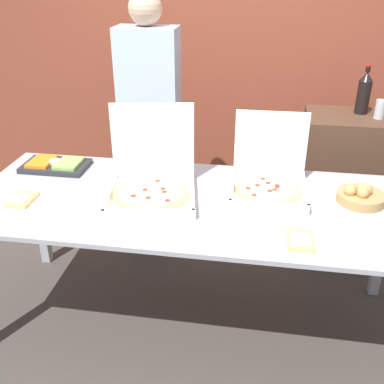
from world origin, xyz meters
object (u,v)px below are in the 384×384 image
at_px(paper_plate_front_center, 300,241).
at_px(person_guest_plaid, 150,125).
at_px(pizza_box_near_right, 269,179).
at_px(soda_can_silver, 380,109).
at_px(soda_bottle, 364,92).
at_px(pizza_box_far_left, 152,180).
at_px(bread_basket, 361,196).
at_px(paper_plate_front_right, 22,200).
at_px(veggie_tray, 56,165).

xyz_separation_m(paper_plate_front_center, person_guest_plaid, (-0.97, 1.14, 0.11)).
bearing_deg(pizza_box_near_right, soda_can_silver, 46.10).
bearing_deg(soda_bottle, pizza_box_far_left, -141.09).
distance_m(bread_basket, soda_bottle, 0.97).
relative_size(pizza_box_near_right, bread_basket, 1.73).
bearing_deg(soda_bottle, soda_can_silver, -45.91).
relative_size(paper_plate_front_center, person_guest_plaid, 0.13).
bearing_deg(soda_bottle, paper_plate_front_right, -147.63).
distance_m(pizza_box_far_left, soda_bottle, 1.60).
xyz_separation_m(pizza_box_far_left, soda_bottle, (1.22, 0.99, 0.27)).
relative_size(paper_plate_front_right, soda_bottle, 0.73).
xyz_separation_m(pizza_box_far_left, paper_plate_front_right, (-0.66, -0.20, -0.07)).
bearing_deg(veggie_tray, paper_plate_front_right, -88.65).
distance_m(pizza_box_far_left, veggie_tray, 0.71).
xyz_separation_m(paper_plate_front_right, veggie_tray, (-0.01, 0.44, 0.01)).
distance_m(paper_plate_front_center, bread_basket, 0.56).
bearing_deg(person_guest_plaid, soda_bottle, -171.07).
xyz_separation_m(pizza_box_near_right, bread_basket, (0.48, -0.06, -0.04)).
bearing_deg(paper_plate_front_center, pizza_box_near_right, 106.30).
relative_size(paper_plate_front_right, soda_can_silver, 1.92).
bearing_deg(pizza_box_near_right, person_guest_plaid, 141.76).
distance_m(veggie_tray, bread_basket, 1.78).
xyz_separation_m(bread_basket, soda_bottle, (0.12, 0.91, 0.32)).
relative_size(pizza_box_far_left, person_guest_plaid, 0.30).
height_order(pizza_box_far_left, bread_basket, pizza_box_far_left).
bearing_deg(soda_can_silver, pizza_box_far_left, -146.09).
relative_size(pizza_box_near_right, soda_bottle, 1.31).
distance_m(pizza_box_far_left, bread_basket, 1.11).
distance_m(veggie_tray, person_guest_plaid, 0.72).
relative_size(pizza_box_far_left, veggie_tray, 1.41).
bearing_deg(person_guest_plaid, bread_basket, 152.23).
xyz_separation_m(paper_plate_front_center, soda_can_silver, (0.55, 1.26, 0.26)).
xyz_separation_m(paper_plate_front_center, veggie_tray, (-1.44, 0.61, 0.01)).
distance_m(bread_basket, soda_can_silver, 0.87).
bearing_deg(soda_can_silver, paper_plate_front_center, -113.55).
xyz_separation_m(veggie_tray, soda_can_silver, (1.99, 0.65, 0.25)).
relative_size(veggie_tray, person_guest_plaid, 0.21).
distance_m(paper_plate_front_center, soda_bottle, 1.47).
height_order(soda_bottle, soda_can_silver, soda_bottle).
relative_size(pizza_box_near_right, person_guest_plaid, 0.24).
xyz_separation_m(pizza_box_near_right, paper_plate_front_right, (-1.28, -0.35, -0.06)).
height_order(pizza_box_far_left, soda_bottle, soda_bottle).
distance_m(pizza_box_far_left, person_guest_plaid, 0.79).
bearing_deg(soda_bottle, veggie_tray, -158.39).
bearing_deg(veggie_tray, pizza_box_near_right, -4.35).
relative_size(pizza_box_near_right, soda_can_silver, 3.45).
height_order(paper_plate_front_center, bread_basket, bread_basket).
bearing_deg(pizza_box_near_right, bread_basket, -7.97).
bearing_deg(person_guest_plaid, paper_plate_front_right, 64.50).
bearing_deg(soda_can_silver, bread_basket, -104.99).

